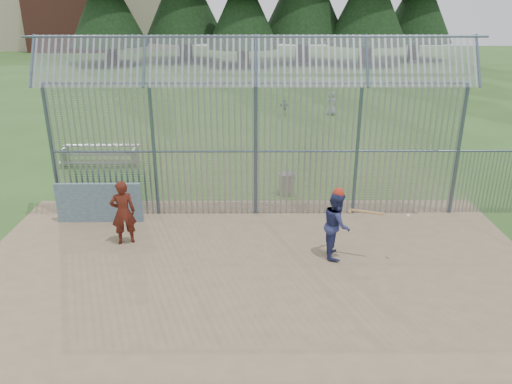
{
  "coord_description": "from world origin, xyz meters",
  "views": [
    {
      "loc": [
        -0.08,
        -10.63,
        6.25
      ],
      "look_at": [
        0.0,
        2.0,
        1.3
      ],
      "focal_mm": 35.0,
      "sensor_mm": 36.0,
      "label": 1
    }
  ],
  "objects_px": {
    "batter": "(337,225)",
    "bleacher": "(100,155)",
    "trash_can": "(287,184)",
    "dugout_wall": "(99,203)",
    "onlooker": "(123,212)"
  },
  "relations": [
    {
      "from": "batter",
      "to": "onlooker",
      "type": "xyz_separation_m",
      "value": [
        -5.57,
        0.76,
        0.02
      ]
    },
    {
      "from": "dugout_wall",
      "to": "batter",
      "type": "bearing_deg",
      "value": -17.75
    },
    {
      "from": "trash_can",
      "to": "bleacher",
      "type": "relative_size",
      "value": 0.27
    },
    {
      "from": "onlooker",
      "to": "trash_can",
      "type": "distance_m",
      "value": 5.85
    },
    {
      "from": "batter",
      "to": "bleacher",
      "type": "xyz_separation_m",
      "value": [
        -8.17,
        7.54,
        -0.48
      ]
    },
    {
      "from": "dugout_wall",
      "to": "onlooker",
      "type": "distance_m",
      "value": 1.75
    },
    {
      "from": "bleacher",
      "to": "dugout_wall",
      "type": "bearing_deg",
      "value": -74.14
    },
    {
      "from": "batter",
      "to": "trash_can",
      "type": "height_order",
      "value": "batter"
    },
    {
      "from": "dugout_wall",
      "to": "trash_can",
      "type": "xyz_separation_m",
      "value": [
        5.66,
        2.2,
        -0.24
      ]
    },
    {
      "from": "bleacher",
      "to": "trash_can",
      "type": "bearing_deg",
      "value": -24.08
    },
    {
      "from": "trash_can",
      "to": "dugout_wall",
      "type": "bearing_deg",
      "value": -158.75
    },
    {
      "from": "dugout_wall",
      "to": "onlooker",
      "type": "height_order",
      "value": "onlooker"
    },
    {
      "from": "dugout_wall",
      "to": "bleacher",
      "type": "distance_m",
      "value": 5.64
    },
    {
      "from": "dugout_wall",
      "to": "trash_can",
      "type": "distance_m",
      "value": 6.08
    },
    {
      "from": "onlooker",
      "to": "trash_can",
      "type": "bearing_deg",
      "value": -159.9
    }
  ]
}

